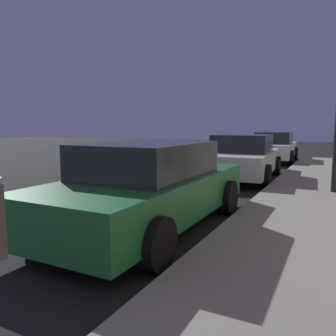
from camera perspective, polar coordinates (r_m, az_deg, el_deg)
car_green at (r=5.47m, az=-3.13°, el=-3.15°), size 2.04×4.59×1.43m
car_silver at (r=10.96m, az=12.73°, el=1.83°), size 2.30×4.47×1.43m
car_white at (r=16.84m, az=17.90°, el=3.49°), size 2.11×4.32×1.43m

